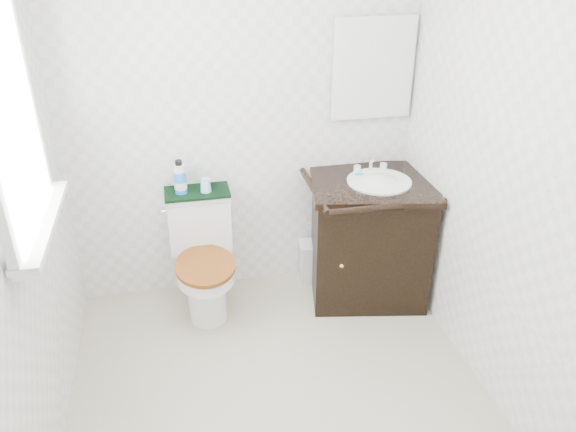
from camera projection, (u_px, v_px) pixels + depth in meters
name	position (u px, v px, depth m)	size (l,w,h in m)	color
floor	(283.00, 405.00, 2.95)	(2.40, 2.40, 0.00)	#B2AC8F
wall_back	(242.00, 115.00, 3.43)	(2.40, 2.40, 0.00)	silver
wall_front	(382.00, 416.00, 1.35)	(2.40, 2.40, 0.00)	silver
wall_left	(5.00, 227.00, 2.18)	(2.40, 2.40, 0.00)	silver
wall_right	(514.00, 178.00, 2.60)	(2.40, 2.40, 0.00)	silver
window	(7.00, 120.00, 2.24)	(0.02, 0.70, 0.90)	white
mirror	(373.00, 69.00, 3.44)	(0.50, 0.02, 0.60)	silver
toilet	(203.00, 261.00, 3.57)	(0.41, 0.62, 0.76)	white
vanity	(369.00, 235.00, 3.67)	(0.87, 0.78, 0.92)	black
trash_bin	(314.00, 261.00, 3.92)	(0.22, 0.18, 0.29)	silver
towel	(197.00, 192.00, 3.48)	(0.40, 0.22, 0.02)	black
mouthwash_bottle	(180.00, 178.00, 3.40)	(0.07, 0.07, 0.21)	blue
cup	(206.00, 185.00, 3.44)	(0.07, 0.07, 0.08)	#9ADAFD
soap_bar	(359.00, 174.00, 3.55)	(0.08, 0.05, 0.02)	#1B857A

